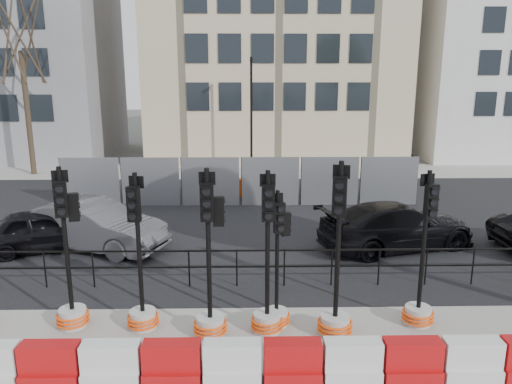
{
  "coord_description": "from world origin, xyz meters",
  "views": [
    {
      "loc": [
        0.27,
        -10.54,
        5.36
      ],
      "look_at": [
        0.52,
        3.0,
        2.04
      ],
      "focal_mm": 35.0,
      "sensor_mm": 36.0,
      "label": 1
    }
  ],
  "objects_px": {
    "traffic_signal_h": "(420,295)",
    "car_a": "(45,230)",
    "car_c": "(397,226)",
    "traffic_signal_d": "(210,298)"
  },
  "relations": [
    {
      "from": "traffic_signal_d",
      "to": "traffic_signal_h",
      "type": "xyz_separation_m",
      "value": [
        4.44,
        0.39,
        -0.14
      ]
    },
    {
      "from": "car_a",
      "to": "car_c",
      "type": "bearing_deg",
      "value": -108.47
    },
    {
      "from": "car_a",
      "to": "car_c",
      "type": "distance_m",
      "value": 10.73
    },
    {
      "from": "traffic_signal_d",
      "to": "car_a",
      "type": "xyz_separation_m",
      "value": [
        -5.38,
        5.16,
        -0.19
      ]
    },
    {
      "from": "car_a",
      "to": "car_c",
      "type": "relative_size",
      "value": 0.78
    },
    {
      "from": "traffic_signal_d",
      "to": "car_c",
      "type": "distance_m",
      "value": 7.44
    },
    {
      "from": "traffic_signal_h",
      "to": "car_a",
      "type": "bearing_deg",
      "value": 140.72
    },
    {
      "from": "car_a",
      "to": "car_c",
      "type": "xyz_separation_m",
      "value": [
        10.73,
        0.01,
        0.06
      ]
    },
    {
      "from": "car_a",
      "to": "car_c",
      "type": "height_order",
      "value": "car_c"
    },
    {
      "from": "traffic_signal_h",
      "to": "car_a",
      "type": "relative_size",
      "value": 0.83
    }
  ]
}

